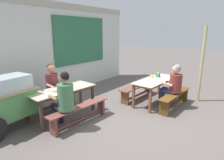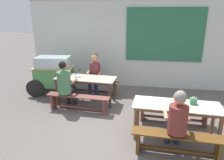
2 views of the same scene
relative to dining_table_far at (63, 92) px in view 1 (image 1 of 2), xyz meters
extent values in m
plane|color=#635A56|center=(1.14, -1.28, -0.65)|extent=(40.00, 40.00, 0.00)
cube|color=silver|center=(1.14, 1.64, 0.76)|extent=(6.95, 0.12, 2.81)
cube|color=#306E4C|center=(2.15, 1.55, 1.12)|extent=(2.40, 0.03, 1.66)
cube|color=#B0AE9D|center=(1.14, 1.66, 2.26)|extent=(6.95, 0.20, 0.20)
cube|color=beige|center=(0.00, 0.00, 0.07)|extent=(1.70, 0.73, 0.02)
cube|color=#4D322A|center=(0.00, 0.00, 0.03)|extent=(1.62, 0.67, 0.06)
cube|color=#4D322A|center=(0.77, 0.22, -0.32)|extent=(0.06, 0.06, 0.64)
cube|color=#4D322A|center=(0.74, -0.30, -0.32)|extent=(0.06, 0.06, 0.64)
cube|color=#4D322A|center=(-0.74, 0.30, -0.32)|extent=(0.06, 0.06, 0.64)
cube|color=#4D322A|center=(-0.77, -0.22, -0.32)|extent=(0.06, 0.06, 0.64)
cube|color=silver|center=(2.28, -1.41, 0.07)|extent=(1.73, 0.71, 0.02)
cube|color=brown|center=(2.28, -1.41, 0.03)|extent=(1.65, 0.65, 0.06)
cube|color=brown|center=(3.07, -1.18, -0.32)|extent=(0.06, 0.06, 0.65)
cube|color=brown|center=(3.05, -1.70, -0.32)|extent=(0.06, 0.06, 0.65)
cube|color=brown|center=(1.52, -1.12, -0.32)|extent=(0.06, 0.06, 0.65)
cube|color=brown|center=(1.50, -1.64, -0.32)|extent=(0.06, 0.06, 0.65)
cube|color=#513423|center=(0.03, 0.61, -0.23)|extent=(1.66, 0.33, 0.02)
cube|color=#51391D|center=(0.74, 0.57, -0.44)|extent=(0.07, 0.21, 0.41)
cube|color=#503723|center=(-0.67, 0.65, -0.44)|extent=(0.07, 0.21, 0.41)
cube|color=#513423|center=(0.03, 0.61, -0.54)|extent=(1.37, 0.12, 0.04)
cube|color=brown|center=(-0.03, -0.61, -0.23)|extent=(1.66, 0.34, 0.02)
cube|color=brown|center=(0.67, -0.65, -0.44)|extent=(0.07, 0.22, 0.41)
cube|color=brown|center=(-0.74, -0.57, -0.44)|extent=(0.07, 0.22, 0.41)
cube|color=brown|center=(-0.03, -0.61, -0.54)|extent=(1.37, 0.12, 0.04)
cube|color=brown|center=(2.31, -0.80, -0.23)|extent=(1.65, 0.38, 0.03)
cube|color=brown|center=(3.01, -0.83, -0.45)|extent=(0.07, 0.27, 0.40)
cube|color=brown|center=(1.61, -0.77, -0.45)|extent=(0.07, 0.27, 0.40)
cube|color=brown|center=(2.31, -0.80, -0.55)|extent=(1.36, 0.10, 0.04)
cube|color=brown|center=(2.26, -2.02, -0.23)|extent=(1.61, 0.36, 0.02)
cube|color=brown|center=(2.94, -2.05, -0.44)|extent=(0.07, 0.25, 0.41)
cube|color=brown|center=(1.58, -1.99, -0.44)|extent=(0.07, 0.25, 0.41)
cube|color=brown|center=(2.26, -2.02, -0.54)|extent=(1.32, 0.10, 0.04)
cube|color=#50904E|center=(-1.14, 0.46, -0.09)|extent=(1.16, 0.72, 0.58)
cube|color=silver|center=(-1.14, 0.46, 0.37)|extent=(1.05, 0.65, 0.33)
cube|color=tan|center=(-1.14, 0.46, 0.21)|extent=(1.25, 0.81, 0.02)
cylinder|color=#333333|center=(-0.65, 0.51, -0.51)|extent=(0.05, 0.05, 0.27)
cylinder|color=#3F3F3F|center=(-0.41, 0.53, 0.08)|extent=(0.10, 0.62, 0.04)
cylinder|color=#2D3053|center=(0.04, 0.25, -0.43)|extent=(0.11, 0.11, 0.43)
cylinder|color=#2D3053|center=(0.22, 0.25, -0.43)|extent=(0.11, 0.11, 0.43)
cylinder|color=#2D3053|center=(0.04, 0.42, -0.17)|extent=(0.14, 0.40, 0.13)
cylinder|color=#2D3053|center=(0.22, 0.43, -0.17)|extent=(0.14, 0.40, 0.13)
cylinder|color=brown|center=(0.12, 0.60, 0.10)|extent=(0.32, 0.32, 0.55)
sphere|color=tan|center=(0.12, 0.58, 0.51)|extent=(0.22, 0.22, 0.22)
sphere|color=#4C331E|center=(0.12, 0.61, 0.55)|extent=(0.20, 0.20, 0.20)
cylinder|color=tan|center=(-0.05, 0.42, 0.08)|extent=(0.08, 0.31, 0.10)
cylinder|color=tan|center=(0.31, 0.43, 0.08)|extent=(0.08, 0.31, 0.09)
cylinder|color=#271E27|center=(-0.27, -0.23, -0.43)|extent=(0.11, 0.11, 0.43)
cylinder|color=#271E27|center=(-0.45, -0.22, -0.43)|extent=(0.11, 0.11, 0.43)
cylinder|color=#271E27|center=(-0.28, -0.42, -0.17)|extent=(0.17, 0.42, 0.13)
cylinder|color=#271E27|center=(-0.46, -0.40, -0.17)|extent=(0.17, 0.42, 0.13)
cylinder|color=#477853|center=(-0.39, -0.59, 0.11)|extent=(0.34, 0.34, 0.57)
sphere|color=#92694B|center=(-0.39, -0.57, 0.53)|extent=(0.21, 0.21, 0.21)
sphere|color=black|center=(-0.39, -0.60, 0.56)|extent=(0.19, 0.19, 0.19)
cylinder|color=#92694B|center=(-0.19, -0.43, 0.10)|extent=(0.10, 0.31, 0.07)
cylinder|color=#92694B|center=(-0.56, -0.39, 0.10)|extent=(0.10, 0.31, 0.08)
cylinder|color=navy|center=(2.31, -1.65, -0.43)|extent=(0.11, 0.11, 0.43)
cylinder|color=navy|center=(2.13, -1.65, -0.43)|extent=(0.11, 0.11, 0.43)
cylinder|color=navy|center=(2.32, -1.83, -0.17)|extent=(0.14, 0.42, 0.13)
cylinder|color=navy|center=(2.14, -1.84, -0.17)|extent=(0.14, 0.42, 0.13)
cylinder|color=brown|center=(2.23, -2.02, 0.07)|extent=(0.33, 0.33, 0.50)
sphere|color=tan|center=(2.23, -2.00, 0.46)|extent=(0.22, 0.22, 0.22)
sphere|color=gray|center=(2.23, -2.03, 0.50)|extent=(0.20, 0.20, 0.20)
cylinder|color=tan|center=(2.41, -1.83, 0.06)|extent=(0.08, 0.31, 0.10)
cylinder|color=tan|center=(2.04, -1.84, 0.06)|extent=(0.08, 0.31, 0.11)
cube|color=#3E8050|center=(2.60, -1.33, 0.14)|extent=(0.12, 0.10, 0.12)
cube|color=white|center=(2.60, -1.33, 0.21)|extent=(0.05, 0.03, 0.02)
cylinder|color=yellow|center=(2.36, -1.25, 0.12)|extent=(0.08, 0.08, 0.09)
cylinder|color=white|center=(2.36, -1.25, 0.17)|extent=(0.08, 0.08, 0.02)
cylinder|color=silver|center=(-0.24, 0.01, 0.10)|extent=(0.18, 0.18, 0.05)
cylinder|color=tan|center=(3.23, -2.41, 0.48)|extent=(0.08, 0.08, 2.26)
camera|label=1|loc=(-2.81, -3.68, 1.46)|focal=30.44mm
camera|label=2|loc=(1.67, -5.35, 1.82)|focal=33.68mm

